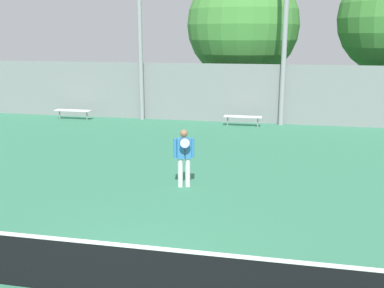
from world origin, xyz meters
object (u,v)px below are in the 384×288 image
(bench_courtside_far, at_px, (243,117))
(tree_green_tall, at_px, (243,25))
(light_pole_near_left, at_px, (139,4))
(bench_adjacent_court, at_px, (73,111))
(tennis_player, at_px, (184,155))
(tennis_net, at_px, (105,269))

(bench_courtside_far, xyz_separation_m, tree_green_tall, (-0.54, 4.55, 4.27))
(bench_courtside_far, relative_size, tree_green_tall, 0.23)
(light_pole_near_left, bearing_deg, bench_adjacent_court, -167.20)
(bench_adjacent_court, height_order, light_pole_near_left, light_pole_near_left)
(tree_green_tall, bearing_deg, bench_adjacent_court, -150.53)
(bench_courtside_far, bearing_deg, light_pole_near_left, 171.49)
(tennis_player, distance_m, bench_adjacent_court, 11.88)
(tennis_net, bearing_deg, tennis_player, 89.57)
(tennis_player, height_order, bench_adjacent_court, tennis_player)
(light_pole_near_left, bearing_deg, tennis_player, -65.69)
(bench_courtside_far, bearing_deg, bench_adjacent_court, 180.00)
(tennis_player, bearing_deg, bench_adjacent_court, 112.83)
(tennis_net, relative_size, light_pole_near_left, 1.19)
(tennis_net, relative_size, bench_adjacent_court, 5.84)
(bench_courtside_far, bearing_deg, tennis_net, -93.29)
(tennis_net, bearing_deg, bench_courtside_far, 86.71)
(bench_adjacent_court, distance_m, tree_green_tall, 10.19)
(bench_adjacent_court, bearing_deg, tennis_player, -48.88)
(tennis_player, relative_size, light_pole_near_left, 0.18)
(tennis_player, bearing_deg, bench_courtside_far, 66.62)
(tennis_player, xyz_separation_m, bench_adjacent_court, (-7.80, 8.94, -0.50))
(tennis_player, relative_size, bench_adjacent_court, 0.88)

